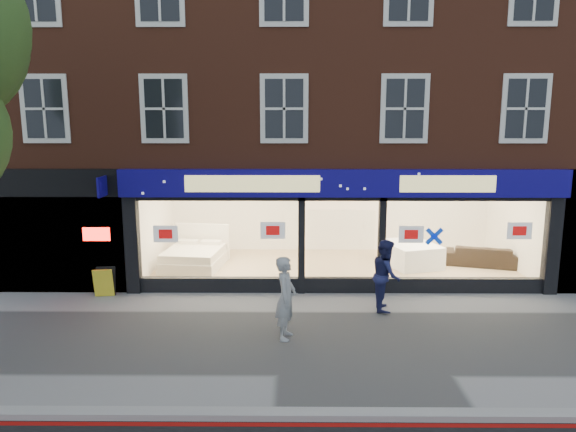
{
  "coord_description": "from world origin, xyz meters",
  "views": [
    {
      "loc": [
        -1.3,
        -10.06,
        4.42
      ],
      "look_at": [
        -1.4,
        2.5,
        2.17
      ],
      "focal_mm": 32.0,
      "sensor_mm": 36.0,
      "label": 1
    }
  ],
  "objects_px": {
    "a_board": "(105,282)",
    "pedestrian_blue": "(386,275)",
    "mattress_stack": "(410,254)",
    "display_bed": "(195,256)",
    "sofa": "(482,255)",
    "pedestrian_grey": "(286,298)"
  },
  "relations": [
    {
      "from": "a_board",
      "to": "pedestrian_blue",
      "type": "bearing_deg",
      "value": -14.17
    },
    {
      "from": "mattress_stack",
      "to": "display_bed",
      "type": "bearing_deg",
      "value": -178.06
    },
    {
      "from": "display_bed",
      "to": "sofa",
      "type": "relative_size",
      "value": 1.05
    },
    {
      "from": "mattress_stack",
      "to": "a_board",
      "type": "bearing_deg",
      "value": -162.26
    },
    {
      "from": "a_board",
      "to": "sofa",
      "type": "bearing_deg",
      "value": 7.16
    },
    {
      "from": "mattress_stack",
      "to": "pedestrian_blue",
      "type": "bearing_deg",
      "value": -111.37
    },
    {
      "from": "display_bed",
      "to": "a_board",
      "type": "relative_size",
      "value": 2.92
    },
    {
      "from": "display_bed",
      "to": "sofa",
      "type": "distance_m",
      "value": 8.89
    },
    {
      "from": "sofa",
      "to": "pedestrian_grey",
      "type": "height_order",
      "value": "pedestrian_grey"
    },
    {
      "from": "a_board",
      "to": "mattress_stack",
      "type": "bearing_deg",
      "value": 10.77
    },
    {
      "from": "pedestrian_grey",
      "to": "pedestrian_blue",
      "type": "relative_size",
      "value": 1.02
    },
    {
      "from": "pedestrian_blue",
      "to": "pedestrian_grey",
      "type": "bearing_deg",
      "value": 130.45
    },
    {
      "from": "a_board",
      "to": "pedestrian_blue",
      "type": "height_order",
      "value": "pedestrian_blue"
    },
    {
      "from": "pedestrian_blue",
      "to": "sofa",
      "type": "bearing_deg",
      "value": -40.36
    },
    {
      "from": "mattress_stack",
      "to": "sofa",
      "type": "distance_m",
      "value": 2.22
    },
    {
      "from": "mattress_stack",
      "to": "pedestrian_grey",
      "type": "height_order",
      "value": "pedestrian_grey"
    },
    {
      "from": "mattress_stack",
      "to": "a_board",
      "type": "height_order",
      "value": "mattress_stack"
    },
    {
      "from": "a_board",
      "to": "pedestrian_blue",
      "type": "distance_m",
      "value": 7.2
    },
    {
      "from": "mattress_stack",
      "to": "sofa",
      "type": "relative_size",
      "value": 0.97
    },
    {
      "from": "display_bed",
      "to": "pedestrian_blue",
      "type": "bearing_deg",
      "value": -26.52
    },
    {
      "from": "pedestrian_grey",
      "to": "pedestrian_blue",
      "type": "height_order",
      "value": "pedestrian_grey"
    },
    {
      "from": "mattress_stack",
      "to": "pedestrian_grey",
      "type": "xyz_separation_m",
      "value": [
        -3.81,
        -5.34,
        0.43
      ]
    }
  ]
}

